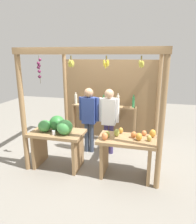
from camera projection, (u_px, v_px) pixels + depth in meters
ground_plane at (100, 153)px, 5.08m from camera, size 12.00×12.00×0.00m
market_stall at (105, 91)px, 5.13m from camera, size 2.73×2.24×2.45m
fruit_counter_left at (58, 135)px, 4.30m from camera, size 1.10×0.64×1.10m
fruit_counter_right at (127, 148)px, 4.01m from camera, size 1.10×0.64×0.94m
bottle_shelf_unit at (103, 113)px, 5.64m from camera, size 1.75×0.22×1.35m
vendor_man at (89, 115)px, 4.93m from camera, size 0.48×0.21×1.58m
vendor_woman at (109, 116)px, 4.85m from camera, size 0.48×0.21×1.57m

